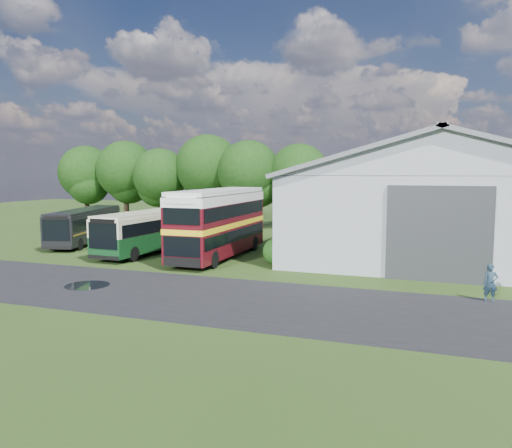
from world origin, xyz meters
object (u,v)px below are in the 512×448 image
at_px(bus_green_single, 152,230).
at_px(bus_dark_single, 85,225).
at_px(bus_maroon_double, 219,224).
at_px(visitor_a, 490,283).
at_px(storage_shed, 439,193).

bearing_deg(bus_green_single, bus_dark_single, 168.65).
bearing_deg(bus_maroon_double, visitor_a, -22.44).
relative_size(storage_shed, bus_green_single, 2.31).
relative_size(bus_maroon_double, bus_dark_single, 1.04).
xyz_separation_m(bus_green_single, bus_maroon_double, (5.42, -0.53, 0.70)).
xyz_separation_m(storage_shed, bus_green_single, (-19.10, -8.60, -2.60)).
bearing_deg(bus_green_single, storage_shed, 26.74).
xyz_separation_m(bus_maroon_double, visitor_a, (15.88, -6.38, -1.43)).
bearing_deg(bus_green_single, visitor_a, -15.46).
bearing_deg(bus_green_single, bus_maroon_double, -3.06).
height_order(bus_green_single, bus_maroon_double, bus_maroon_double).
height_order(bus_green_single, visitor_a, bus_green_single).
bearing_deg(visitor_a, storage_shed, 89.57).
height_order(storage_shed, visitor_a, storage_shed).
distance_m(bus_green_single, bus_maroon_double, 5.49).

